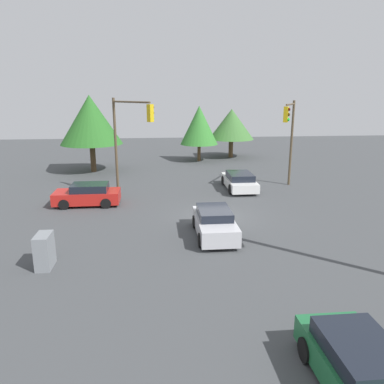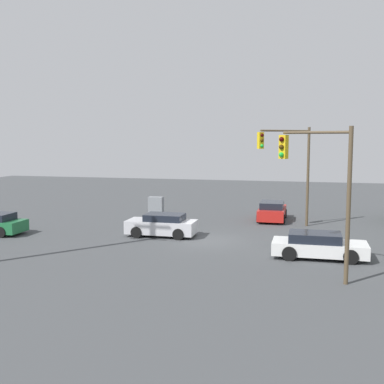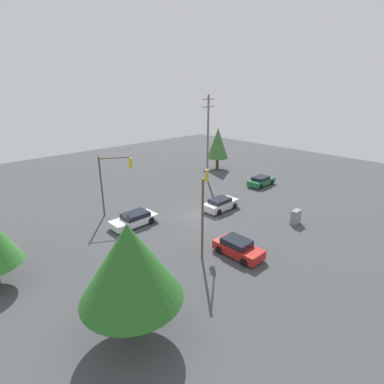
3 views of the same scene
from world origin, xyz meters
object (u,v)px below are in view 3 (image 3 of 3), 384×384
object	(u,v)px
sedan_silver	(221,204)
traffic_signal_cross	(113,175)
sedan_white	(134,219)
sedan_red	(238,248)
electrical_cabinet	(296,217)
sedan_green	(261,181)
traffic_signal_main	(204,199)

from	to	relation	value
sedan_silver	traffic_signal_cross	size ratio (longest dim) A/B	0.65
traffic_signal_cross	sedan_white	bearing A→B (deg)	-61.45
sedan_silver	sedan_red	xyz separation A→B (m)	(-6.12, -7.27, -0.01)
sedan_silver	electrical_cabinet	xyz separation A→B (m)	(2.81, -7.51, 0.04)
sedan_silver	sedan_green	world-z (taller)	sedan_silver
sedan_white	sedan_green	world-z (taller)	sedan_green
sedan_silver	electrical_cabinet	bearing A→B (deg)	20.54
sedan_silver	electrical_cabinet	world-z (taller)	electrical_cabinet
sedan_green	electrical_cabinet	size ratio (longest dim) A/B	2.94
traffic_signal_main	electrical_cabinet	distance (m)	11.31
traffic_signal_main	electrical_cabinet	xyz separation A→B (m)	(10.22, -2.90, -3.86)
traffic_signal_cross	electrical_cabinet	size ratio (longest dim) A/B	4.50
traffic_signal_main	traffic_signal_cross	bearing A→B (deg)	58.88
sedan_white	traffic_signal_main	bearing A→B (deg)	-167.40
sedan_green	sedan_red	distance (m)	19.01
sedan_red	traffic_signal_cross	world-z (taller)	traffic_signal_cross
sedan_silver	traffic_signal_cross	distance (m)	12.03
sedan_silver	traffic_signal_main	size ratio (longest dim) A/B	0.63
sedan_white	traffic_signal_cross	distance (m)	5.20
sedan_green	traffic_signal_cross	size ratio (longest dim) A/B	0.65
sedan_red	traffic_signal_main	size ratio (longest dim) A/B	0.61
sedan_white	electrical_cabinet	xyz separation A→B (m)	(11.99, -10.81, 0.08)
sedan_white	traffic_signal_main	size ratio (longest dim) A/B	0.69
electrical_cabinet	sedan_silver	bearing A→B (deg)	110.54
sedan_green	traffic_signal_main	bearing A→B (deg)	-70.11
sedan_silver	sedan_red	bearing A→B (deg)	-40.09
sedan_white	sedan_red	world-z (taller)	sedan_red
sedan_silver	sedan_green	xyz separation A→B (m)	(10.55, 1.89, -0.03)
sedan_red	electrical_cabinet	xyz separation A→B (m)	(8.93, -0.24, 0.04)
traffic_signal_cross	traffic_signal_main	bearing A→B (deg)	-52.14
sedan_red	traffic_signal_main	bearing A→B (deg)	-64.04
sedan_green	traffic_signal_cross	distance (m)	20.64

